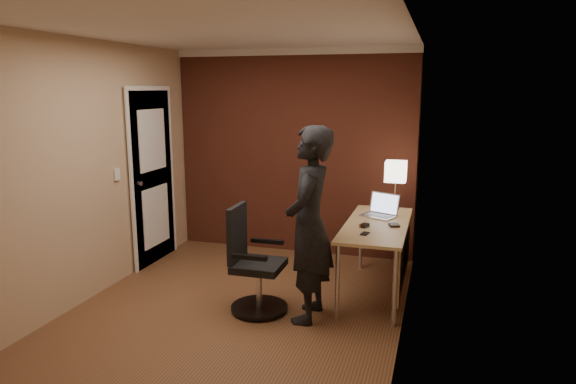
# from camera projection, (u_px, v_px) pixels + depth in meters

# --- Properties ---
(room) EXTENTS (4.00, 4.00, 4.00)m
(room) POSITION_uv_depth(u_px,v_px,m) (261.00, 146.00, 5.99)
(room) COLOR brown
(room) RESTS_ON ground
(desk) EXTENTS (0.60, 1.50, 0.73)m
(desk) POSITION_uv_depth(u_px,v_px,m) (384.00, 236.00, 5.05)
(desk) COLOR tan
(desk) RESTS_ON ground
(desk_lamp) EXTENTS (0.22, 0.22, 0.54)m
(desk_lamp) POSITION_uv_depth(u_px,v_px,m) (396.00, 172.00, 5.52)
(desk_lamp) COLOR silver
(desk_lamp) RESTS_ON desk
(laptop) EXTENTS (0.41, 0.37, 0.23)m
(laptop) POSITION_uv_depth(u_px,v_px,m) (381.00, 210.00, 5.32)
(laptop) COLOR silver
(laptop) RESTS_ON desk
(mouse) EXTENTS (0.09, 0.12, 0.03)m
(mouse) POSITION_uv_depth(u_px,v_px,m) (364.00, 225.00, 4.90)
(mouse) COLOR black
(mouse) RESTS_ON desk
(phone) EXTENTS (0.08, 0.12, 0.01)m
(phone) POSITION_uv_depth(u_px,v_px,m) (365.00, 234.00, 4.67)
(phone) COLOR black
(phone) RESTS_ON desk
(wallet) EXTENTS (0.12, 0.13, 0.02)m
(wallet) POSITION_uv_depth(u_px,v_px,m) (394.00, 225.00, 4.93)
(wallet) COLOR black
(wallet) RESTS_ON desk
(office_chair) EXTENTS (0.53, 0.54, 0.97)m
(office_chair) POSITION_uv_depth(u_px,v_px,m) (253.00, 266.00, 4.70)
(office_chair) COLOR black
(office_chair) RESTS_ON ground
(person) EXTENTS (0.42, 0.63, 1.73)m
(person) POSITION_uv_depth(u_px,v_px,m) (309.00, 225.00, 4.47)
(person) COLOR black
(person) RESTS_ON ground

